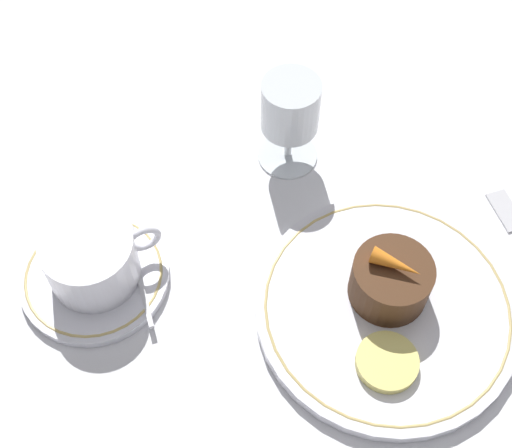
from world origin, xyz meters
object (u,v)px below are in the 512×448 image
object	(u,v)px
coffee_cup	(91,258)
wine_glass	(290,112)
dinner_plate	(386,309)
dessert_cake	(391,281)

from	to	relation	value
coffee_cup	wine_glass	world-z (taller)	wine_glass
dinner_plate	coffee_cup	distance (m)	0.28
coffee_cup	dessert_cake	size ratio (longest dim) A/B	1.51
dinner_plate	coffee_cup	world-z (taller)	coffee_cup
dinner_plate	wine_glass	distance (m)	0.22
dinner_plate	dessert_cake	world-z (taller)	dessert_cake
wine_glass	dessert_cake	xyz separation A→B (m)	(0.02, -0.20, -0.04)
dinner_plate	dessert_cake	xyz separation A→B (m)	(0.01, 0.01, 0.03)
wine_glass	dessert_cake	world-z (taller)	wine_glass
wine_glass	dessert_cake	distance (m)	0.20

